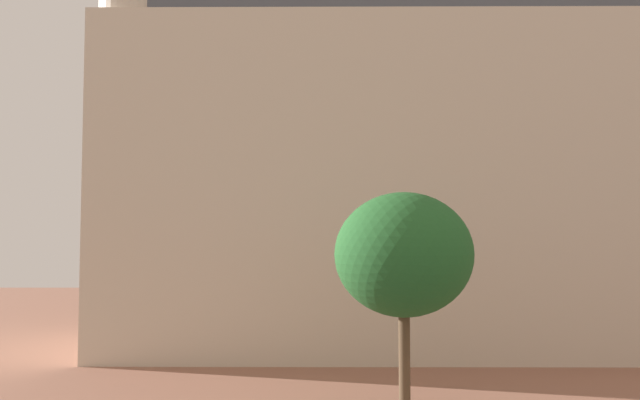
{
  "coord_description": "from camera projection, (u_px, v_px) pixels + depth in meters",
  "views": [
    {
      "loc": [
        0.0,
        -3.02,
        4.89
      ],
      "look_at": [
        -0.09,
        10.25,
        5.7
      ],
      "focal_mm": 38.26,
      "sensor_mm": 36.0,
      "label": 1
    }
  ],
  "objects": [
    {
      "name": "tree_curb_far",
      "position": [
        404.0,
        255.0,
        19.43
      ],
      "size": [
        3.96,
        3.96,
        6.31
      ],
      "color": "brown",
      "rests_on": "ground_plane"
    },
    {
      "name": "landmark_building",
      "position": [
        385.0,
        151.0,
        32.26
      ],
      "size": [
        25.83,
        10.82,
        34.05
      ],
      "color": "beige",
      "rests_on": "ground_plane"
    }
  ]
}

